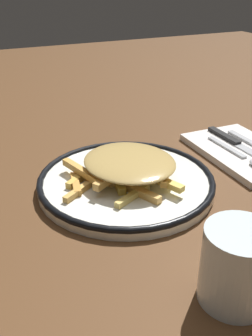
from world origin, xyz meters
The scene contains 7 objects.
ground_plane centered at (0.00, 0.00, 0.00)m, with size 2.60×2.60×0.00m, color #56351C.
plate centered at (0.00, 0.00, 0.01)m, with size 0.29×0.29×0.02m.
fries_heap centered at (0.00, 0.00, 0.04)m, with size 0.21×0.19×0.04m.
napkin centered at (-0.26, -0.02, 0.01)m, with size 0.15×0.22×0.01m, color silver.
knife centered at (-0.26, -0.04, 0.02)m, with size 0.02×0.21×0.01m.
spoon centered at (-0.23, 0.02, 0.02)m, with size 0.02×0.15×0.01m.
water_glass centered at (-0.01, 0.27, 0.04)m, with size 0.08×0.08×0.09m, color silver.
Camera 1 is at (0.23, 0.50, 0.32)m, focal length 41.37 mm.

